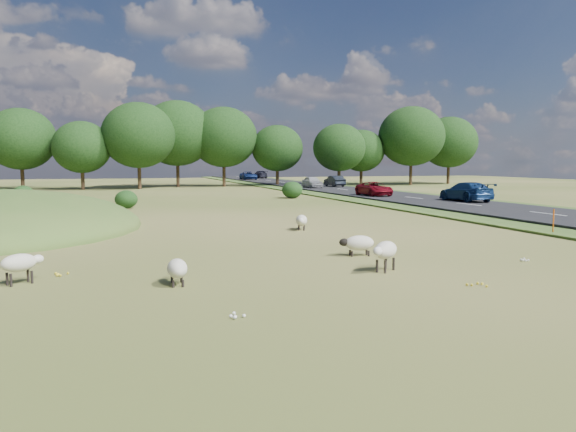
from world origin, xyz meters
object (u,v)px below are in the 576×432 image
at_px(sheep_2, 301,220).
at_px(sheep_3, 177,268).
at_px(marker_post, 553,222).
at_px(sheep_0, 385,250).
at_px(sheep_4, 20,263).
at_px(car_1, 335,181).
at_px(car_0, 374,189).
at_px(car_5, 466,192).
at_px(car_3, 248,175).
at_px(sheep_1, 358,243).
at_px(car_4, 312,182).
at_px(car_2, 260,175).

relative_size(sheep_2, sheep_3, 1.06).
bearing_deg(marker_post, sheep_0, -154.16).
xyz_separation_m(sheep_4, car_1, (29.93, 49.94, 0.33)).
bearing_deg(sheep_4, sheep_3, -49.66).
height_order(marker_post, car_0, car_0).
distance_m(car_0, car_5, 9.69).
bearing_deg(sheep_0, sheep_2, -133.31).
xyz_separation_m(sheep_0, sheep_3, (-6.42, 0.03, -0.20)).
xyz_separation_m(sheep_0, car_3, (15.53, 82.75, 0.30)).
relative_size(car_1, car_3, 0.82).
distance_m(sheep_1, sheep_3, 7.43).
xyz_separation_m(marker_post, car_1, (7.55, 45.64, 0.34)).
height_order(sheep_0, car_4, car_4).
relative_size(marker_post, car_0, 0.26).
relative_size(car_3, car_4, 1.24).
relative_size(sheep_0, car_2, 0.26).
bearing_deg(car_2, car_3, 58.76).
bearing_deg(sheep_3, car_2, -12.71).
distance_m(sheep_1, car_5, 27.82).
height_order(sheep_4, car_4, car_4).
distance_m(sheep_1, car_2, 88.15).
distance_m(car_0, car_2, 56.91).
relative_size(sheep_0, sheep_3, 1.00).
xyz_separation_m(sheep_4, car_2, (29.93, 87.61, 0.36)).
relative_size(marker_post, car_3, 0.23).
relative_size(marker_post, car_5, 0.23).
distance_m(car_1, car_3, 31.63).
distance_m(sheep_0, car_3, 84.19).
height_order(marker_post, car_4, car_4).
bearing_deg(sheep_3, car_0, -30.85).
xyz_separation_m(sheep_3, car_1, (25.75, 51.31, 0.48)).
bearing_deg(car_0, sheep_1, -117.24).
distance_m(sheep_0, car_5, 30.29).
bearing_deg(sheep_2, car_5, 144.29).
relative_size(sheep_0, car_4, 0.31).
relative_size(sheep_2, car_0, 0.30).
bearing_deg(car_3, sheep_0, -100.63).
bearing_deg(car_2, car_1, 90.00).
bearing_deg(sheep_4, car_5, 4.77).
height_order(sheep_0, sheep_2, sheep_0).
bearing_deg(sheep_2, sheep_0, 15.13).
height_order(sheep_4, car_3, car_3).
distance_m(sheep_2, car_3, 73.26).
bearing_deg(car_0, car_2, 86.17).
bearing_deg(car_2, sheep_0, 77.75).
xyz_separation_m(sheep_2, car_5, (18.34, 12.37, 0.54)).
height_order(sheep_0, car_1, car_1).
height_order(sheep_1, car_1, car_1).
xyz_separation_m(sheep_2, car_3, (14.54, 71.80, 0.49)).
xyz_separation_m(sheep_0, car_1, (19.33, 51.34, 0.27)).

